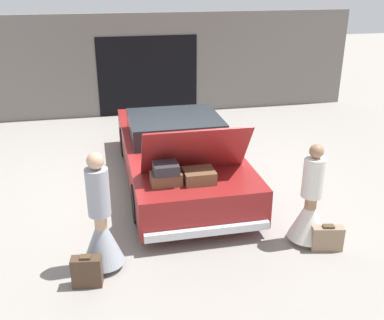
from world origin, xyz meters
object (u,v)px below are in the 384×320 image
suitcase_beside_left_person (87,271)px  suitcase_beside_right_person (327,238)px  person_left (101,228)px  car (178,152)px  person_right (310,208)px

suitcase_beside_left_person → suitcase_beside_right_person: suitcase_beside_left_person is taller
person_left → suitcase_beside_left_person: (-0.22, -0.37, -0.40)m
person_left → suitcase_beside_right_person: bearing=71.0°
suitcase_beside_right_person → car: bearing=120.7°
car → suitcase_beside_left_person: (-1.74, -2.97, -0.36)m
person_right → suitcase_beside_left_person: (-3.27, -0.38, -0.35)m
suitcase_beside_left_person → person_right: bearing=6.7°
car → person_left: 3.01m
car → person_right: size_ratio=3.12×
person_left → person_right: 3.05m
person_left → person_right: (3.04, 0.01, -0.05)m
car → person_right: 3.00m
person_right → suitcase_beside_left_person: size_ratio=3.49×
person_left → suitcase_beside_right_person: 3.26m
car → suitcase_beside_left_person: size_ratio=10.89×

